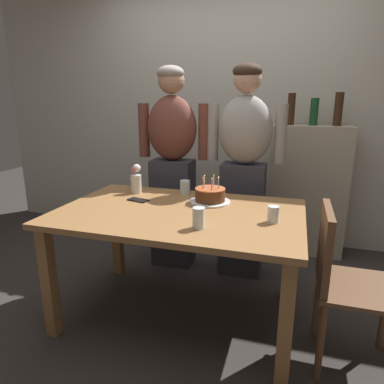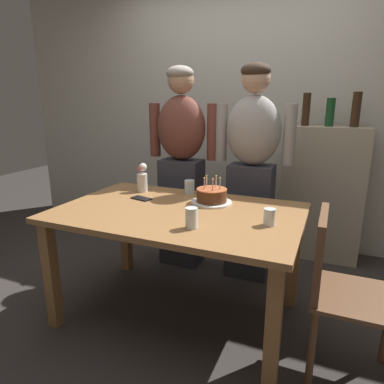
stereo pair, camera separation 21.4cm
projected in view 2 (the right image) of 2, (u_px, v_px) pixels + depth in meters
The scene contains 13 objects.
ground_plane at pixel (179, 314), 2.31m from camera, with size 10.00×10.00×0.00m, color #332D2B.
back_wall at pixel (245, 111), 3.35m from camera, with size 5.20×0.10×2.60m, color beige.
dining_table at pixel (178, 225), 2.14m from camera, with size 1.50×0.96×0.74m.
birthday_cake at pixel (212, 196), 2.25m from camera, with size 0.27×0.27×0.18m.
water_glass_near at pixel (190, 187), 2.47m from camera, with size 0.07×0.07×0.10m, color silver.
water_glass_far at pixel (269, 217), 1.85m from camera, with size 0.06×0.06×0.09m, color silver.
water_glass_side at pixel (191, 218), 1.80m from camera, with size 0.07×0.07×0.11m, color silver.
cell_phone at pixel (141, 198), 2.35m from camera, with size 0.14×0.07×0.01m, color black.
flower_vase at pixel (142, 178), 2.52m from camera, with size 0.08×0.08×0.21m.
person_man_bearded at pixel (182, 165), 2.84m from camera, with size 0.61×0.27×1.66m.
person_woman_cardigan at pixel (252, 171), 2.62m from camera, with size 0.61×0.27×1.66m.
dining_chair at pixel (338, 284), 1.70m from camera, with size 0.42×0.42×0.87m.
shelf_cabinet at pixel (322, 192), 3.03m from camera, with size 0.69×0.30×1.47m.
Camera 2 is at (0.86, -1.82, 1.40)m, focal length 31.86 mm.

